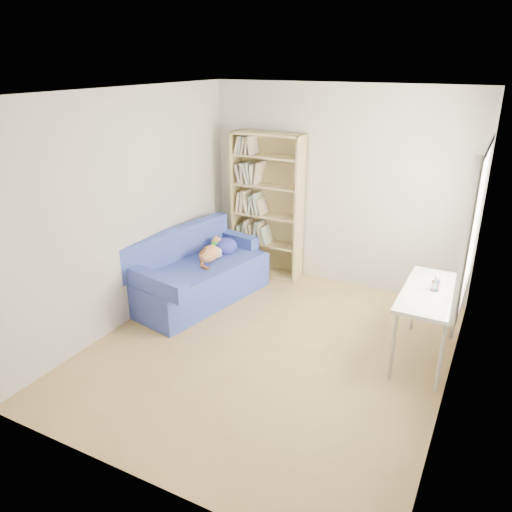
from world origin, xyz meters
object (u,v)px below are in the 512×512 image
Objects in this scene: sofa at (197,274)px; pen_cup at (436,285)px; desk at (430,298)px; bookshelf at (267,211)px.

sofa is 12.39× the size of pen_cup.
pen_cup is at bearing 51.56° from desk.
pen_cup reaches higher than desk.
sofa is at bearing 178.39° from desk.
bookshelf is at bearing 81.51° from sofa.
sofa is 1.35m from bookshelf.
pen_cup is at bearing -26.24° from bookshelf.
bookshelf reaches higher than sofa.
sofa is 2.88m from pen_cup.
bookshelf is 12.43× the size of pen_cup.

